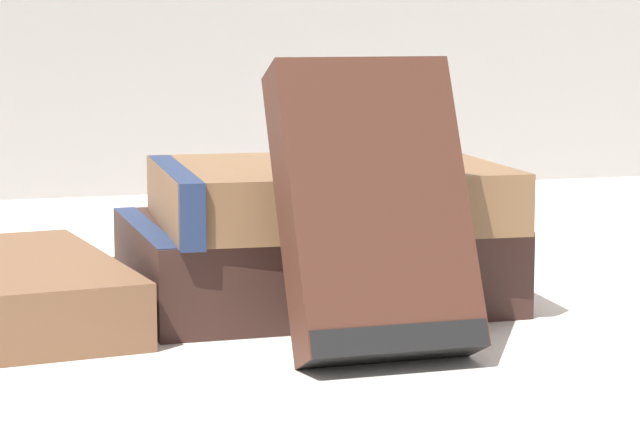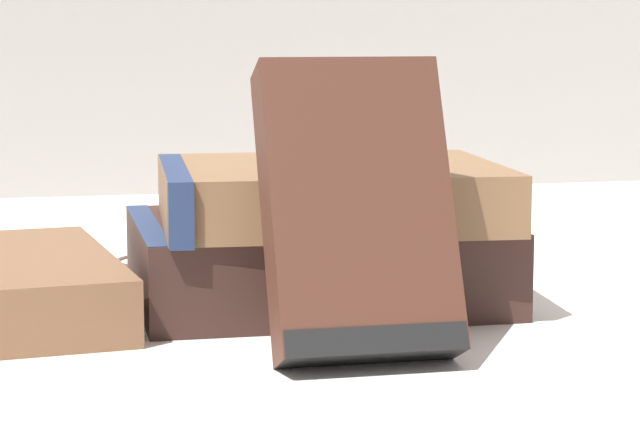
% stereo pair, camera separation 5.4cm
% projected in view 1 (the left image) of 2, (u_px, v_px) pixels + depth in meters
% --- Properties ---
extents(ground_plane, '(3.00, 3.00, 0.00)m').
position_uv_depth(ground_plane, '(351.00, 304.00, 0.71)').
color(ground_plane, white).
extents(book_flat_bottom, '(0.19, 0.15, 0.05)m').
position_uv_depth(book_flat_bottom, '(302.00, 261.00, 0.72)').
color(book_flat_bottom, '#331E19').
rests_on(book_flat_bottom, ground_plane).
extents(book_flat_top, '(0.18, 0.15, 0.03)m').
position_uv_depth(book_flat_top, '(320.00, 194.00, 0.70)').
color(book_flat_top, brown).
rests_on(book_flat_top, book_flat_bottom).
extents(book_leaning_front, '(0.08, 0.08, 0.13)m').
position_uv_depth(book_leaning_front, '(375.00, 219.00, 0.59)').
color(book_leaning_front, '#422319').
rests_on(book_leaning_front, ground_plane).
extents(pocket_watch, '(0.05, 0.06, 0.01)m').
position_uv_depth(pocket_watch, '(350.00, 157.00, 0.71)').
color(pocket_watch, silver).
rests_on(pocket_watch, book_flat_top).
extents(reading_glasses, '(0.11, 0.06, 0.00)m').
position_uv_depth(reading_glasses, '(177.00, 260.00, 0.84)').
color(reading_glasses, '#4C3828').
rests_on(reading_glasses, ground_plane).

